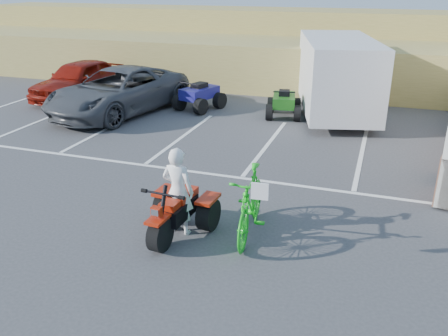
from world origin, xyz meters
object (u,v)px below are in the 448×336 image
(red_car, at_px, (80,80))
(rider, at_px, (178,191))
(grey_pickup, at_px, (118,91))
(quad_atv_green, at_px, (283,116))
(green_dirt_bike, at_px, (251,203))
(cargo_trailer, at_px, (337,74))
(quad_atv_blue, at_px, (200,109))
(red_trike_atv, at_px, (176,235))

(red_car, bearing_deg, rider, -41.25)
(grey_pickup, xyz_separation_m, red_car, (-2.64, 1.44, -0.03))
(rider, relative_size, quad_atv_green, 1.08)
(rider, distance_m, quad_atv_green, 8.85)
(green_dirt_bike, distance_m, cargo_trailer, 9.42)
(rider, xyz_separation_m, quad_atv_blue, (-3.05, 8.78, -0.87))
(cargo_trailer, relative_size, quad_atv_blue, 3.58)
(rider, height_order, grey_pickup, rider)
(quad_atv_blue, relative_size, quad_atv_green, 1.07)
(green_dirt_bike, relative_size, quad_atv_green, 1.37)
(green_dirt_bike, bearing_deg, cargo_trailer, 82.13)
(rider, height_order, green_dirt_bike, rider)
(quad_atv_blue, bearing_deg, red_trike_atv, -53.24)
(green_dirt_bike, xyz_separation_m, red_car, (-9.62, 8.45, 0.12))
(red_car, xyz_separation_m, quad_atv_blue, (5.24, -0.03, -0.78))
(red_trike_atv, distance_m, quad_atv_green, 8.96)
(red_trike_atv, relative_size, grey_pickup, 0.29)
(quad_atv_green, bearing_deg, grey_pickup, -176.92)
(rider, xyz_separation_m, cargo_trailer, (1.82, 9.73, 0.58))
(red_trike_atv, bearing_deg, green_dirt_bike, 24.78)
(green_dirt_bike, distance_m, red_car, 12.80)
(grey_pickup, bearing_deg, red_trike_atv, -41.70)
(red_trike_atv, relative_size, green_dirt_bike, 0.77)
(red_trike_atv, xyz_separation_m, green_dirt_bike, (1.34, 0.51, 0.66))
(cargo_trailer, bearing_deg, rider, -114.82)
(rider, distance_m, green_dirt_bike, 1.39)
(green_dirt_bike, relative_size, quad_atv_blue, 1.28)
(green_dirt_bike, height_order, quad_atv_green, green_dirt_bike)
(red_trike_atv, relative_size, quad_atv_green, 1.05)
(cargo_trailer, bearing_deg, red_car, 170.94)
(rider, xyz_separation_m, grey_pickup, (-5.65, 7.37, -0.06))
(red_trike_atv, xyz_separation_m, rider, (0.01, 0.15, 0.87))
(cargo_trailer, distance_m, quad_atv_blue, 5.16)
(quad_atv_green, bearing_deg, red_trike_atv, -101.86)
(red_trike_atv, distance_m, green_dirt_bike, 1.58)
(green_dirt_bike, distance_m, quad_atv_blue, 9.51)
(quad_atv_blue, bearing_deg, rider, -52.89)
(grey_pickup, relative_size, red_car, 1.27)
(red_trike_atv, bearing_deg, rider, 90.00)
(red_trike_atv, xyz_separation_m, cargo_trailer, (1.83, 9.88, 1.45))
(grey_pickup, relative_size, cargo_trailer, 0.95)
(green_dirt_bike, distance_m, quad_atv_green, 8.55)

